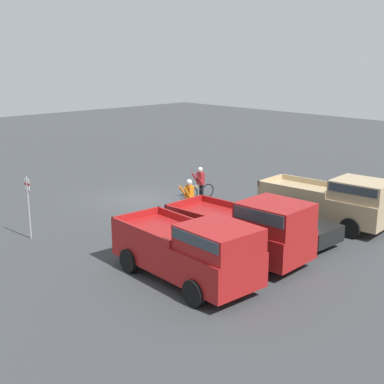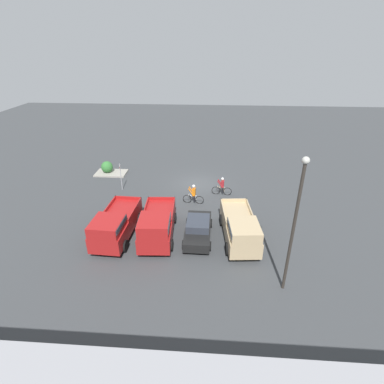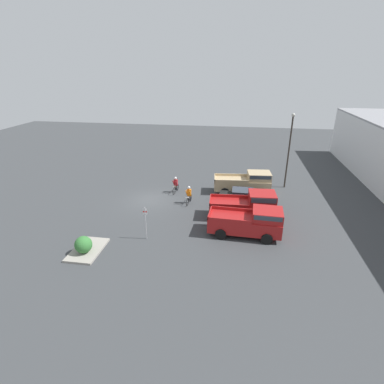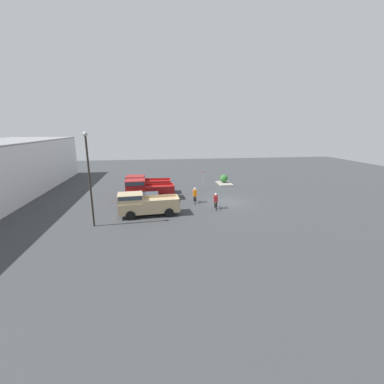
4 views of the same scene
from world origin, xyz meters
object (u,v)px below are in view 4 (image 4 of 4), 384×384
at_px(pickup_truck_1, 146,189).
at_px(fire_lane_sign, 203,177).
at_px(pickup_truck_2, 146,184).
at_px(cyclist_1, 216,201).
at_px(pickup_truck_0, 144,204).
at_px(shrub, 224,178).
at_px(sedan_0, 149,200).
at_px(cyclist_0, 195,195).
at_px(lamppost, 89,174).

bearing_deg(pickup_truck_1, fire_lane_sign, -58.37).
xyz_separation_m(pickup_truck_2, cyclist_1, (-7.41, -7.23, -0.33)).
bearing_deg(pickup_truck_2, cyclist_1, -135.70).
bearing_deg(cyclist_1, fire_lane_sign, -2.07).
relative_size(pickup_truck_0, fire_lane_sign, 2.23).
distance_m(pickup_truck_0, shrub, 16.85).
bearing_deg(pickup_truck_0, pickup_truck_1, 0.53).
height_order(sedan_0, pickup_truck_1, pickup_truck_1).
bearing_deg(fire_lane_sign, sedan_0, 136.31).
bearing_deg(pickup_truck_0, cyclist_0, -56.75).
relative_size(pickup_truck_0, pickup_truck_2, 1.04).
xyz_separation_m(cyclist_1, shrub, (11.70, -3.96, -0.09)).
xyz_separation_m(pickup_truck_0, shrub, (12.75, -11.01, -0.40)).
bearing_deg(sedan_0, pickup_truck_1, 8.40).
xyz_separation_m(sedan_0, cyclist_0, (0.63, -4.93, 0.16)).
distance_m(pickup_truck_0, sedan_0, 2.89).
bearing_deg(cyclist_1, cyclist_0, 36.10).
xyz_separation_m(cyclist_1, fire_lane_sign, (9.14, -0.33, 0.72)).
relative_size(sedan_0, pickup_truck_2, 0.79).
relative_size(pickup_truck_0, cyclist_1, 3.22).
distance_m(sedan_0, shrub, 14.55).
bearing_deg(sedan_0, cyclist_0, -82.75).
relative_size(pickup_truck_1, lamppost, 0.71).
bearing_deg(pickup_truck_1, sedan_0, -171.60).
relative_size(pickup_truck_0, cyclist_0, 3.20).
bearing_deg(lamppost, fire_lane_sign, -43.01).
height_order(pickup_truck_2, lamppost, lamppost).
distance_m(sedan_0, fire_lane_sign, 10.20).
height_order(pickup_truck_2, shrub, pickup_truck_2).
distance_m(sedan_0, lamppost, 7.66).
distance_m(pickup_truck_2, cyclist_0, 7.41).
bearing_deg(pickup_truck_2, sedan_0, -174.52).
bearing_deg(shrub, lamppost, 134.54).
relative_size(pickup_truck_2, lamppost, 0.71).
height_order(pickup_truck_0, pickup_truck_1, pickup_truck_1).
bearing_deg(lamppost, pickup_truck_1, -27.65).
bearing_deg(fire_lane_sign, pickup_truck_1, 121.63).
height_order(pickup_truck_0, sedan_0, pickup_truck_0).
distance_m(lamppost, shrub, 21.52).
distance_m(cyclist_0, cyclist_1, 2.99).
bearing_deg(sedan_0, fire_lane_sign, -43.69).
relative_size(pickup_truck_1, fire_lane_sign, 2.14).
xyz_separation_m(pickup_truck_2, lamppost, (-10.58, 3.92, 3.31)).
xyz_separation_m(cyclist_0, lamppost, (-5.59, 9.39, 3.59)).
bearing_deg(sedan_0, pickup_truck_2, 5.48).
height_order(pickup_truck_2, cyclist_1, pickup_truck_2).
xyz_separation_m(pickup_truck_0, sedan_0, (2.84, -0.36, -0.43)).
relative_size(cyclist_0, lamppost, 0.23).
bearing_deg(cyclist_0, pickup_truck_1, 68.09).
bearing_deg(pickup_truck_0, sedan_0, -7.19).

